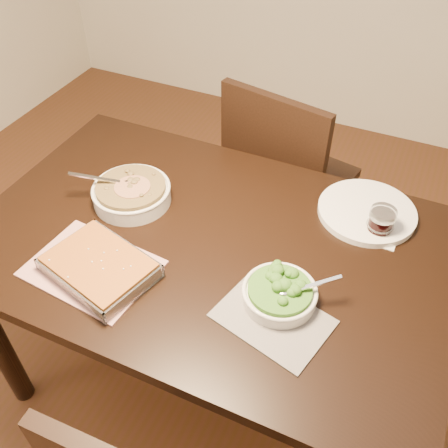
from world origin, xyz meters
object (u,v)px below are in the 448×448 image
Objects in this scene: broccoli_bowl at (280,294)px; baking_dish at (100,267)px; table at (209,262)px; dinner_plate at (367,212)px; stew_bowl at (132,193)px; chair_far at (284,176)px; wine_tumbler at (381,221)px.

broccoli_bowl is 0.49m from baking_dish.
table is 0.51m from dinner_plate.
dinner_plate is at bearing 19.52° from stew_bowl.
dinner_plate is at bearing 147.56° from chair_far.
baking_dish is at bearing -138.18° from dinner_plate.
table is 0.52m from wine_tumbler.
stew_bowl reaches higher than baking_dish.
baking_dish reaches higher than table.
broccoli_bowl reaches higher than dinner_plate.
baking_dish is at bearing -166.30° from broccoli_bowl.
dinner_plate is 0.58m from chair_far.
stew_bowl reaches higher than wine_tumbler.
broccoli_bowl reaches higher than table.
broccoli_bowl is at bearing 28.78° from baking_dish.
stew_bowl is at bearing 120.90° from baking_dish.
chair_far is at bearing 134.63° from wine_tumbler.
broccoli_bowl is at bearing -107.19° from dinner_plate.
wine_tumbler is at bearing 27.62° from table.
chair_far is (0.31, 0.61, -0.26)m from stew_bowl.
wine_tumbler is 0.29× the size of dinner_plate.
broccoli_bowl is 2.36× the size of wine_tumbler.
table is at bearing -152.38° from wine_tumbler.
broccoli_bowl is 0.62× the size of baking_dish.
wine_tumbler is at bearing 50.81° from baking_dish.
broccoli_bowl is at bearing -117.07° from wine_tumbler.
baking_dish is (0.08, -0.30, -0.01)m from stew_bowl.
stew_bowl reaches higher than table.
baking_dish is at bearing -144.27° from wine_tumbler.
chair_far reaches higher than baking_dish.
table is 16.13× the size of wine_tumbler.
dinner_plate is (-0.05, 0.07, -0.04)m from wine_tumbler.
broccoli_bowl is (0.26, -0.12, 0.12)m from table.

